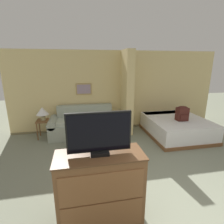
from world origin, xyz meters
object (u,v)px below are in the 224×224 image
(tv, at_px, (99,134))
(backpack, at_px, (182,113))
(tv_dresser, at_px, (100,189))
(bed, at_px, (176,127))
(couch, at_px, (86,125))
(coffee_table, at_px, (85,134))
(table_lamp, at_px, (42,111))

(tv, xyz_separation_m, backpack, (2.76, 2.44, -0.56))
(tv_dresser, distance_m, bed, 3.81)
(tv, bearing_deg, bed, 44.21)
(couch, bearing_deg, bed, -11.78)
(couch, xyz_separation_m, backpack, (2.81, -0.78, 0.45))
(coffee_table, relative_size, tv, 0.73)
(coffee_table, relative_size, bed, 0.31)
(coffee_table, relative_size, table_lamp, 1.52)
(table_lamp, xyz_separation_m, tv, (1.30, -3.22, 0.51))
(bed, xyz_separation_m, backpack, (0.04, -0.20, 0.50))
(tv, height_order, backpack, tv)
(coffee_table, distance_m, tv_dresser, 2.35)
(tv, distance_m, backpack, 3.73)
(tv_dresser, bearing_deg, coffee_table, 92.74)
(couch, distance_m, table_lamp, 1.34)
(couch, bearing_deg, table_lamp, -179.94)
(table_lamp, distance_m, tv, 3.51)
(couch, relative_size, tv, 2.71)
(table_lamp, height_order, tv, tv)
(bed, bearing_deg, table_lamp, 171.83)
(couch, xyz_separation_m, tv_dresser, (0.05, -3.23, 0.20))
(coffee_table, bearing_deg, couch, 86.10)
(couch, xyz_separation_m, bed, (2.77, -0.58, -0.05))
(tv_dresser, height_order, tv, tv)
(coffee_table, xyz_separation_m, tv, (0.11, -2.34, 0.97))
(couch, relative_size, tv_dresser, 1.89)
(coffee_table, height_order, bed, bed)
(tv, bearing_deg, table_lamp, 111.94)
(tv_dresser, height_order, bed, tv_dresser)
(couch, xyz_separation_m, tv, (0.05, -3.23, 1.01))
(couch, distance_m, bed, 2.83)
(tv, bearing_deg, coffee_table, 92.75)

